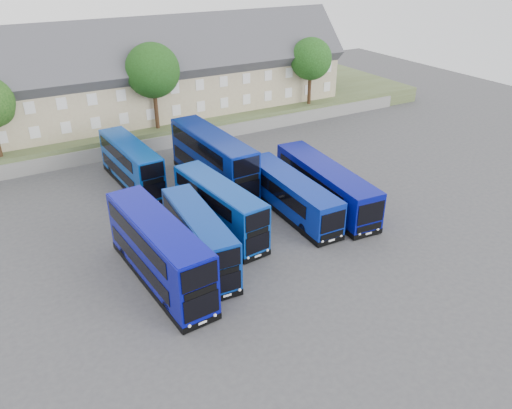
{
  "coord_description": "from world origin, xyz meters",
  "views": [
    {
      "loc": [
        -14.75,
        -25.86,
        20.09
      ],
      "look_at": [
        2.18,
        3.83,
        2.2
      ],
      "focal_mm": 35.0,
      "sensor_mm": 36.0,
      "label": 1
    }
  ],
  "objects_px": {
    "tree_east": "(311,60)",
    "tree_far": "(318,44)",
    "tree_mid": "(154,72)",
    "dd_front_mid": "(199,239)",
    "dd_front_left": "(159,252)",
    "coach_east_a": "(291,196)"
  },
  "relations": [
    {
      "from": "dd_front_left",
      "to": "coach_east_a",
      "type": "height_order",
      "value": "dd_front_left"
    },
    {
      "from": "tree_far",
      "to": "tree_east",
      "type": "bearing_deg",
      "value": -130.6
    },
    {
      "from": "dd_front_left",
      "to": "tree_far",
      "type": "xyz_separation_m",
      "value": [
        34.83,
        31.05,
        5.5
      ]
    },
    {
      "from": "dd_front_left",
      "to": "tree_mid",
      "type": "bearing_deg",
      "value": 65.76
    },
    {
      "from": "coach_east_a",
      "to": "tree_far",
      "type": "bearing_deg",
      "value": 52.48
    },
    {
      "from": "dd_front_left",
      "to": "tree_mid",
      "type": "height_order",
      "value": "tree_mid"
    },
    {
      "from": "coach_east_a",
      "to": "tree_far",
      "type": "relative_size",
      "value": 1.36
    },
    {
      "from": "tree_mid",
      "to": "tree_far",
      "type": "height_order",
      "value": "tree_mid"
    },
    {
      "from": "coach_east_a",
      "to": "tree_mid",
      "type": "relative_size",
      "value": 1.29
    },
    {
      "from": "dd_front_mid",
      "to": "tree_far",
      "type": "distance_m",
      "value": 44.23
    },
    {
      "from": "dd_front_left",
      "to": "tree_mid",
      "type": "distance_m",
      "value": 26.73
    },
    {
      "from": "coach_east_a",
      "to": "dd_front_left",
      "type": "bearing_deg",
      "value": -162.11
    },
    {
      "from": "dd_front_mid",
      "to": "tree_east",
      "type": "height_order",
      "value": "tree_east"
    },
    {
      "from": "tree_mid",
      "to": "tree_far",
      "type": "xyz_separation_m",
      "value": [
        26.0,
        6.5,
        -0.34
      ]
    },
    {
      "from": "tree_far",
      "to": "dd_front_mid",
      "type": "bearing_deg",
      "value": -136.26
    },
    {
      "from": "dd_front_left",
      "to": "tree_east",
      "type": "relative_size",
      "value": 1.42
    },
    {
      "from": "tree_east",
      "to": "tree_far",
      "type": "distance_m",
      "value": 9.23
    },
    {
      "from": "dd_front_mid",
      "to": "tree_east",
      "type": "bearing_deg",
      "value": 45.8
    },
    {
      "from": "dd_front_mid",
      "to": "tree_mid",
      "type": "xyz_separation_m",
      "value": [
        5.68,
        23.81,
        6.17
      ]
    },
    {
      "from": "dd_front_left",
      "to": "tree_far",
      "type": "bearing_deg",
      "value": 37.25
    },
    {
      "from": "dd_front_mid",
      "to": "tree_east",
      "type": "xyz_separation_m",
      "value": [
        25.68,
        23.31,
        5.49
      ]
    },
    {
      "from": "tree_east",
      "to": "dd_front_mid",
      "type": "bearing_deg",
      "value": -137.77
    }
  ]
}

